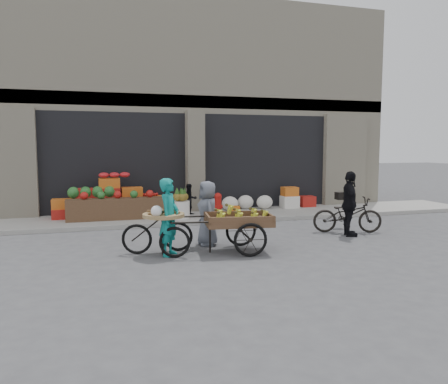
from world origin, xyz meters
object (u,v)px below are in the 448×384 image
object	(u,v)px
banana_cart	(236,218)
bicycle	(347,215)
tricycle_cart	(163,227)
fire_hydrant	(218,204)
orange_bucket	(235,211)
seated_person	(190,199)
vendor_grey	(207,213)
vendor_woman	(169,217)
pineapple_bin	(181,210)
cyclist	(350,204)

from	to	relation	value
banana_cart	bicycle	distance (m)	3.52
banana_cart	tricycle_cart	xyz separation A→B (m)	(-1.48, 0.19, -0.13)
tricycle_cart	bicycle	xyz separation A→B (m)	(4.81, 0.92, -0.11)
fire_hydrant	orange_bucket	distance (m)	0.55
seated_person	vendor_grey	bearing A→B (deg)	-105.89
banana_cart	vendor_grey	world-z (taller)	vendor_grey
orange_bucket	vendor_woman	bearing A→B (deg)	-125.33
fire_hydrant	seated_person	bearing A→B (deg)	137.12
tricycle_cart	pineapple_bin	bearing A→B (deg)	90.94
vendor_grey	banana_cart	bearing A→B (deg)	29.09
fire_hydrant	vendor_grey	world-z (taller)	vendor_grey
orange_bucket	seated_person	bearing A→B (deg)	149.74
bicycle	tricycle_cart	bearing A→B (deg)	119.89
tricycle_cart	bicycle	world-z (taller)	tricycle_cart
orange_bucket	seated_person	size ratio (longest dim) A/B	0.34
pineapple_bin	orange_bucket	xyz separation A→B (m)	(1.60, -0.10, -0.10)
pineapple_bin	fire_hydrant	distance (m)	1.11
orange_bucket	tricycle_cart	bearing A→B (deg)	-127.30
banana_cart	pineapple_bin	bearing A→B (deg)	104.14
seated_person	banana_cart	distance (m)	4.35
vendor_grey	cyclist	size ratio (longest dim) A/B	0.90
vendor_woman	tricycle_cart	world-z (taller)	vendor_woman
pineapple_bin	bicycle	world-z (taller)	bicycle
banana_cart	vendor_grey	bearing A→B (deg)	125.85
fire_hydrant	seated_person	size ratio (longest dim) A/B	0.76
pineapple_bin	vendor_grey	size ratio (longest dim) A/B	0.37
tricycle_cart	bicycle	distance (m)	4.90
banana_cart	vendor_woman	bearing A→B (deg)	-175.84
pineapple_bin	fire_hydrant	bearing A→B (deg)	-2.60
fire_hydrant	orange_bucket	world-z (taller)	fire_hydrant
seated_person	cyclist	xyz separation A→B (m)	(3.17, -3.64, 0.21)
fire_hydrant	vendor_grey	bearing A→B (deg)	-110.03
fire_hydrant	banana_cart	bearing A→B (deg)	-100.07
orange_bucket	fire_hydrant	bearing A→B (deg)	174.29
bicycle	orange_bucket	bearing A→B (deg)	59.64
bicycle	vendor_grey	bearing A→B (deg)	114.39
cyclist	tricycle_cart	bearing A→B (deg)	115.50
tricycle_cart	fire_hydrant	bearing A→B (deg)	75.84
vendor_woman	cyclist	bearing A→B (deg)	-52.12
fire_hydrant	cyclist	size ratio (longest dim) A/B	0.45
fire_hydrant	tricycle_cart	distance (m)	4.11
seated_person	banana_cart	world-z (taller)	seated_person
banana_cart	tricycle_cart	distance (m)	1.50
tricycle_cart	cyclist	size ratio (longest dim) A/B	0.92
orange_bucket	vendor_woman	world-z (taller)	vendor_woman
pineapple_bin	vendor_woman	world-z (taller)	vendor_woman
vendor_grey	bicycle	world-z (taller)	vendor_grey
fire_hydrant	vendor_grey	size ratio (longest dim) A/B	0.50
banana_cart	vendor_woman	world-z (taller)	vendor_woman
cyclist	banana_cart	bearing A→B (deg)	121.88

